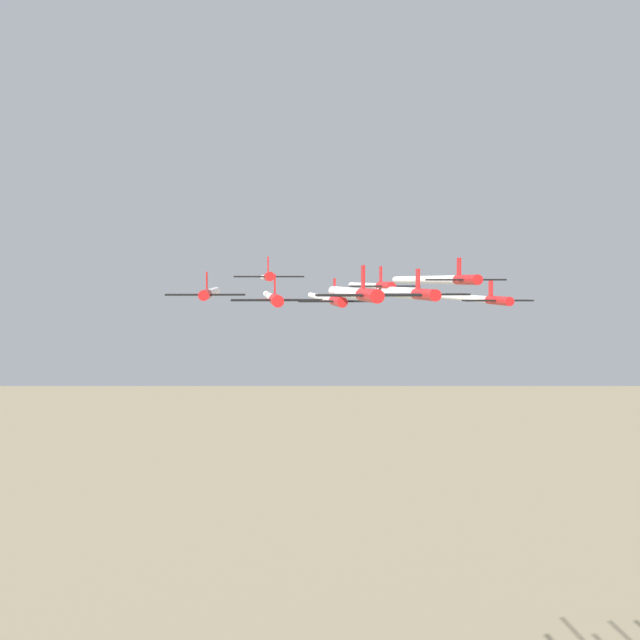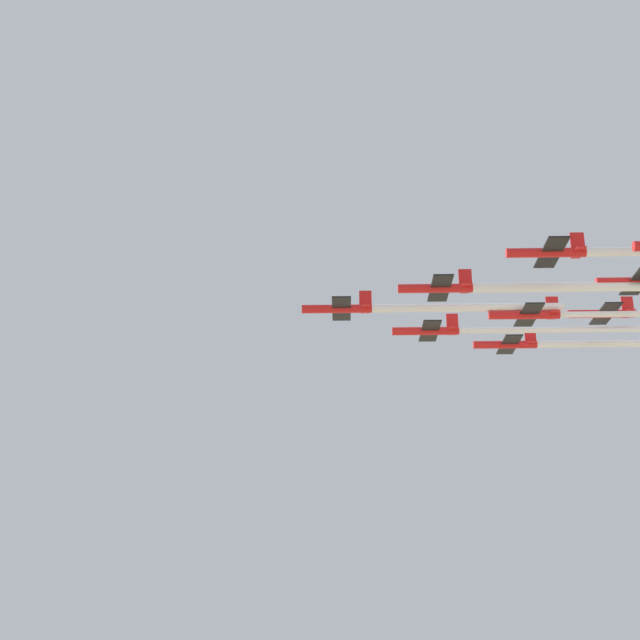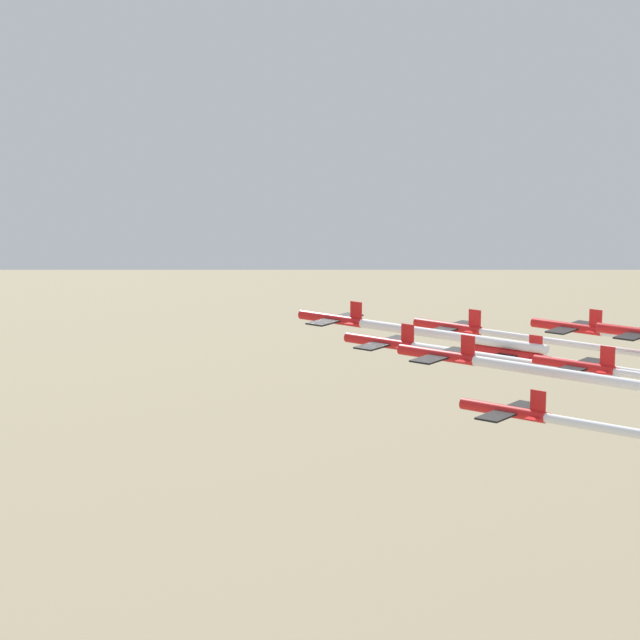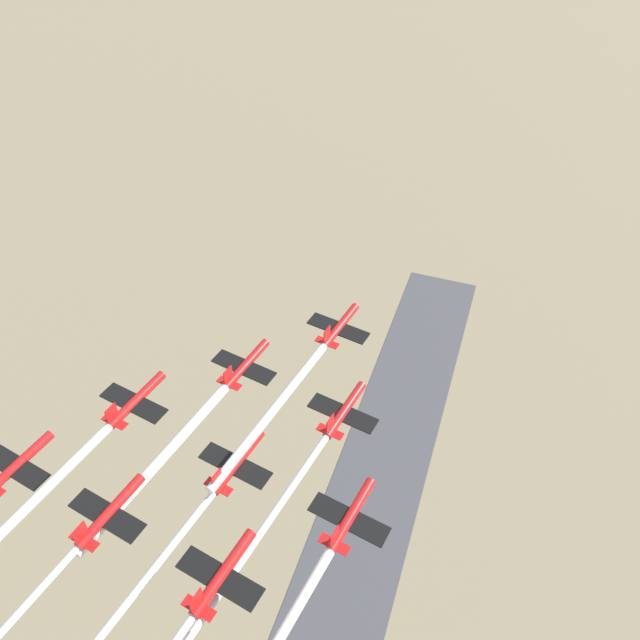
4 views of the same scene
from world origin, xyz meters
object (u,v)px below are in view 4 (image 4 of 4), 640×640
at_px(jet_2, 344,411).
at_px(jet_6, 17,465).
at_px(jet_7, 109,513).
at_px(jet_0, 339,327).
at_px(jet_4, 236,463).
at_px(jet_5, 350,517).
at_px(jet_3, 135,401).
at_px(jet_8, 221,575).
at_px(jet_1, 245,366).

distance_m(jet_2, jet_6, 44.15).
height_order(jet_2, jet_7, jet_7).
relative_size(jet_0, jet_4, 1.00).
distance_m(jet_4, jet_5, 16.84).
distance_m(jet_2, jet_5, 16.59).
distance_m(jet_3, jet_8, 29.00).
bearing_deg(jet_2, jet_5, -59.53).
xyz_separation_m(jet_1, jet_5, (-8.64, -27.68, -0.24)).
bearing_deg(jet_2, jet_0, 120.47).
bearing_deg(jet_8, jet_7, 180.00).
relative_size(jet_2, jet_4, 1.00).
distance_m(jet_4, jet_6, 29.00).
relative_size(jet_1, jet_6, 1.00).
relative_size(jet_2, jet_3, 1.00).
distance_m(jet_2, jet_7, 33.20).
bearing_deg(jet_7, jet_5, 29.54).
distance_m(jet_2, jet_3, 29.08).
distance_m(jet_5, jet_7, 29.01).
distance_m(jet_0, jet_2, 16.60).
height_order(jet_4, jet_5, jet_5).
xyz_separation_m(jet_1, jet_3, (-15.75, 5.20, 1.66)).
bearing_deg(jet_2, jet_1, 180.00).
xyz_separation_m(jet_3, jet_6, (-15.75, 5.20, -3.06)).
bearing_deg(jet_4, jet_0, 90.00).
height_order(jet_3, jet_6, jet_3).
distance_m(jet_0, jet_3, 33.20).
xyz_separation_m(jet_0, jet_2, (-12.19, -11.24, -0.78)).
bearing_deg(jet_7, jet_4, 59.53).
relative_size(jet_1, jet_7, 1.00).
distance_m(jet_0, jet_5, 33.17).
bearing_deg(jet_1, jet_3, -120.47).
xyz_separation_m(jet_0, jet_8, (-40.14, -17.28, 1.93)).
bearing_deg(jet_2, jet_6, -139.64).
bearing_deg(jet_5, jet_6, -161.22).
relative_size(jet_1, jet_3, 1.00).
xyz_separation_m(jet_1, jet_6, (-31.50, 10.40, -1.39)).
distance_m(jet_1, jet_6, 33.20).
relative_size(jet_2, jet_6, 1.00).
distance_m(jet_0, jet_8, 43.74).
distance_m(jet_3, jet_5, 33.69).
height_order(jet_2, jet_6, jet_2).
bearing_deg(jet_0, jet_7, -101.09).
height_order(jet_0, jet_1, jet_0).
relative_size(jet_0, jet_5, 1.00).
xyz_separation_m(jet_0, jet_5, (-24.39, -22.48, -0.41)).
distance_m(jet_1, jet_2, 16.83).
distance_m(jet_3, jet_7, 16.61).
height_order(jet_6, jet_7, jet_7).
relative_size(jet_0, jet_3, 1.00).
xyz_separation_m(jet_3, jet_8, (-8.64, -27.68, 0.44)).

